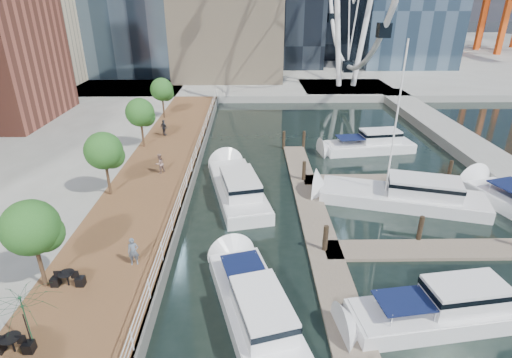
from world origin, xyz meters
The scene contains 13 objects.
boardwalk centered at (-9.00, 15.00, 0.50)m, with size 6.00×60.00×1.00m, color brown.
seawall centered at (-6.00, 15.00, 0.50)m, with size 0.25×60.00×1.00m, color #595954.
land_far centered at (0.00, 102.00, 0.50)m, with size 200.00×114.00×1.00m, color gray.
breakwater centered at (20.00, 20.00, 0.50)m, with size 4.00×60.00×1.00m, color gray.
pier centered at (14.00, 52.00, 0.50)m, with size 14.00×12.00×1.00m, color gray.
railing centered at (-6.10, 15.00, 1.52)m, with size 0.10×60.00×1.05m, color white, non-canonical shape.
floating_docks centered at (7.97, 9.98, 0.49)m, with size 16.00×34.00×2.60m.
street_trees centered at (-11.40, 14.00, 4.29)m, with size 2.60×42.60×4.60m.
yacht_foreground centered at (7.33, 2.27, 0.00)m, with size 2.49×9.28×2.15m, color silver, non-canonical shape.
pedestrian_near centered at (-7.51, 5.68, 1.78)m, with size 0.57×0.37×1.55m, color #515D6D.
pedestrian_mid centered at (-8.58, 17.73, 1.81)m, with size 0.78×0.61×1.62m, color #83645B.
pedestrian_far centered at (-10.08, 27.32, 1.82)m, with size 0.96×0.40×1.63m, color #31343D.
moored_yachts centered at (8.88, 12.30, 0.00)m, with size 26.89×38.39×11.50m.
Camera 1 is at (-1.40, -11.75, 13.81)m, focal length 28.00 mm.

